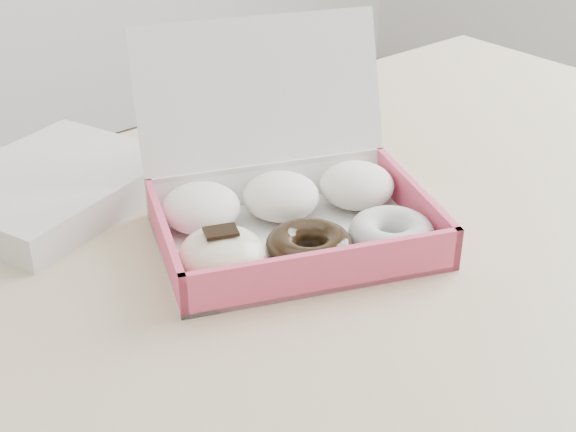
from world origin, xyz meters
TOP-DOWN VIEW (x-y plane):
  - table at (0.00, 0.00)m, footprint 1.20×0.80m
  - donut_box at (-0.19, 0.01)m, footprint 0.39×0.38m
  - newspapers at (-0.37, 0.26)m, footprint 0.32×0.29m

SIDE VIEW (x-z plane):
  - table at x=0.00m, z-range 0.30..1.05m
  - newspapers at x=-0.37m, z-range 0.75..0.79m
  - donut_box at x=-0.19m, z-range 0.68..0.90m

